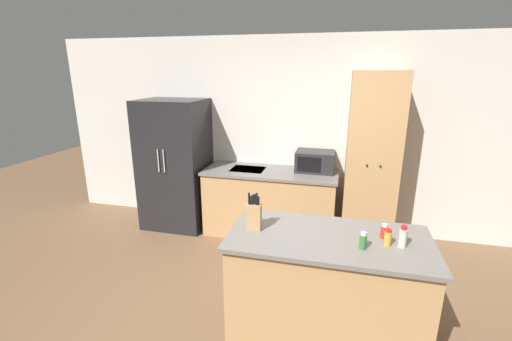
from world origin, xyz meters
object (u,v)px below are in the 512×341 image
(microwave, at_px, (315,161))
(spice_bottle_amber_oil, at_px, (403,237))
(knife_block, at_px, (254,216))
(spice_bottle_short_red, at_px, (388,238))
(spice_bottle_green_herb, at_px, (384,231))
(refrigerator, at_px, (175,164))
(spice_bottle_tall_dark, at_px, (363,241))
(pantry_cabinet, at_px, (371,162))

(microwave, distance_m, spice_bottle_amber_oil, 2.07)
(knife_block, xyz_separation_m, spice_bottle_short_red, (1.02, -0.02, -0.06))
(knife_block, bearing_deg, spice_bottle_short_red, -0.95)
(spice_bottle_amber_oil, bearing_deg, microwave, 112.53)
(microwave, distance_m, spice_bottle_short_red, 2.04)
(microwave, distance_m, spice_bottle_green_herb, 1.93)
(microwave, bearing_deg, knife_block, -99.78)
(spice_bottle_amber_oil, bearing_deg, spice_bottle_green_herb, 134.28)
(refrigerator, height_order, spice_bottle_amber_oil, refrigerator)
(knife_block, relative_size, spice_bottle_tall_dark, 2.42)
(pantry_cabinet, distance_m, spice_bottle_tall_dark, 1.92)
(pantry_cabinet, bearing_deg, spice_bottle_tall_dark, -95.22)
(pantry_cabinet, xyz_separation_m, spice_bottle_green_herb, (-0.01, -1.69, -0.11))
(spice_bottle_short_red, bearing_deg, microwave, 109.87)
(pantry_cabinet, height_order, microwave, pantry_cabinet)
(microwave, bearing_deg, spice_bottle_short_red, -70.13)
(refrigerator, height_order, knife_block, refrigerator)
(microwave, bearing_deg, spice_bottle_green_herb, -69.26)
(spice_bottle_green_herb, bearing_deg, refrigerator, 147.68)
(spice_bottle_tall_dark, distance_m, spice_bottle_amber_oil, 0.30)
(microwave, height_order, spice_bottle_amber_oil, microwave)
(refrigerator, height_order, spice_bottle_green_herb, refrigerator)
(refrigerator, distance_m, spice_bottle_amber_oil, 3.24)
(spice_bottle_short_red, xyz_separation_m, spice_bottle_amber_oil, (0.10, 0.00, 0.02))
(refrigerator, distance_m, spice_bottle_green_herb, 3.08)
(refrigerator, height_order, microwave, refrigerator)
(refrigerator, bearing_deg, spice_bottle_short_red, -34.03)
(refrigerator, xyz_separation_m, pantry_cabinet, (2.61, 0.05, 0.19))
(pantry_cabinet, distance_m, spice_bottle_green_herb, 1.70)
(spice_bottle_amber_oil, height_order, spice_bottle_green_herb, spice_bottle_amber_oil)
(knife_block, height_order, spice_bottle_green_herb, knife_block)
(refrigerator, xyz_separation_m, spice_bottle_green_herb, (2.60, -1.64, 0.08))
(spice_bottle_amber_oil, bearing_deg, knife_block, 179.26)
(spice_bottle_green_herb, bearing_deg, pantry_cabinet, 89.76)
(spice_bottle_tall_dark, relative_size, spice_bottle_amber_oil, 0.77)
(pantry_cabinet, relative_size, spice_bottle_short_red, 16.37)
(spice_bottle_tall_dark, bearing_deg, refrigerator, 142.63)
(spice_bottle_tall_dark, bearing_deg, spice_bottle_amber_oil, 19.01)
(knife_block, xyz_separation_m, spice_bottle_tall_dark, (0.84, -0.11, -0.06))
(refrigerator, bearing_deg, spice_bottle_green_herb, -32.32)
(spice_bottle_green_herb, bearing_deg, microwave, 110.74)
(knife_block, relative_size, spice_bottle_green_herb, 2.76)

